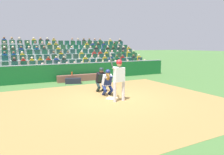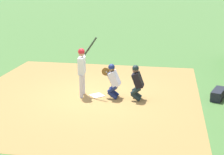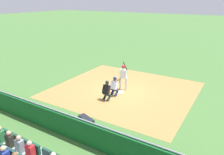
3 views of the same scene
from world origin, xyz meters
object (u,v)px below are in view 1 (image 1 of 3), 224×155
object	(u,v)px
home_plate_marker	(112,98)
water_bottle_on_bench	(72,74)
equipment_duffel_bag	(73,81)
catcher_crouching	(107,81)
dugout_bench	(82,78)
home_plate_umpire	(101,78)
batter_at_plate	(119,75)

from	to	relation	value
home_plate_marker	water_bottle_on_bench	size ratio (longest dim) A/B	1.89
water_bottle_on_bench	equipment_duffel_bag	distance (m)	0.76
home_plate_marker	water_bottle_on_bench	distance (m)	5.11
equipment_duffel_bag	catcher_crouching	bearing A→B (deg)	117.47
home_plate_marker	dugout_bench	world-z (taller)	dugout_bench
catcher_crouching	water_bottle_on_bench	world-z (taller)	catcher_crouching
catcher_crouching	home_plate_umpire	distance (m)	0.88
batter_at_plate	water_bottle_on_bench	xyz separation A→B (m)	(0.48, -5.59, -0.57)
dugout_bench	water_bottle_on_bench	world-z (taller)	water_bottle_on_bench
dugout_bench	equipment_duffel_bag	bearing A→B (deg)	42.95
home_plate_umpire	water_bottle_on_bench	size ratio (longest dim) A/B	5.59
home_plate_marker	dugout_bench	size ratio (longest dim) A/B	0.13
home_plate_umpire	batter_at_plate	bearing A→B (deg)	88.44
catcher_crouching	equipment_duffel_bag	size ratio (longest dim) A/B	1.33
batter_at_plate	water_bottle_on_bench	size ratio (longest dim) A/B	9.40
batter_at_plate	home_plate_umpire	size ratio (longest dim) A/B	1.68
batter_at_plate	equipment_duffel_bag	world-z (taller)	batter_at_plate
catcher_crouching	home_plate_umpire	xyz separation A→B (m)	(-0.05, -0.88, -0.01)
batter_at_plate	home_plate_marker	bearing A→B (deg)	-82.22
batter_at_plate	equipment_duffel_bag	bearing A→B (deg)	-83.22
home_plate_umpire	water_bottle_on_bench	xyz separation A→B (m)	(0.54, -3.56, -0.15)
home_plate_umpire	dugout_bench	world-z (taller)	home_plate_umpire
batter_at_plate	home_plate_umpire	world-z (taller)	batter_at_plate
home_plate_marker	home_plate_umpire	world-z (taller)	home_plate_umpire
batter_at_plate	catcher_crouching	distance (m)	1.22
dugout_bench	equipment_duffel_bag	world-z (taller)	dugout_bench
water_bottle_on_bench	home_plate_marker	bearing A→B (deg)	94.61
home_plate_marker	water_bottle_on_bench	xyz separation A→B (m)	(0.41, -5.06, 0.54)
batter_at_plate	water_bottle_on_bench	world-z (taller)	batter_at_plate
dugout_bench	water_bottle_on_bench	xyz separation A→B (m)	(0.69, 0.09, 0.34)
home_plate_umpire	water_bottle_on_bench	world-z (taller)	home_plate_umpire
batter_at_plate	catcher_crouching	xyz separation A→B (m)	(-0.01, -1.15, -0.41)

